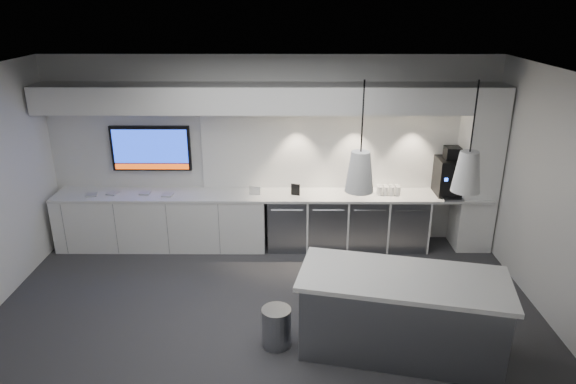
{
  "coord_description": "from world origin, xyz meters",
  "views": [
    {
      "loc": [
        0.3,
        -5.34,
        3.76
      ],
      "look_at": [
        0.27,
        1.1,
        1.34
      ],
      "focal_mm": 32.0,
      "sensor_mm": 36.0,
      "label": 1
    }
  ],
  "objects_px": {
    "wall_tv": "(151,148)",
    "bin": "(276,327)",
    "island": "(401,314)",
    "coffee_machine": "(450,175)"
  },
  "relations": [
    {
      "from": "wall_tv",
      "to": "coffee_machine",
      "type": "bearing_deg",
      "value": -3.02
    },
    {
      "from": "wall_tv",
      "to": "bin",
      "type": "bearing_deg",
      "value": -54.21
    },
    {
      "from": "wall_tv",
      "to": "island",
      "type": "bearing_deg",
      "value": -40.46
    },
    {
      "from": "island",
      "to": "coffee_machine",
      "type": "height_order",
      "value": "coffee_machine"
    },
    {
      "from": "wall_tv",
      "to": "coffee_machine",
      "type": "distance_m",
      "value": 4.7
    },
    {
      "from": "island",
      "to": "bin",
      "type": "xyz_separation_m",
      "value": [
        -1.39,
        0.09,
        -0.24
      ]
    },
    {
      "from": "coffee_machine",
      "to": "island",
      "type": "bearing_deg",
      "value": -115.08
    },
    {
      "from": "wall_tv",
      "to": "bin",
      "type": "height_order",
      "value": "wall_tv"
    },
    {
      "from": "wall_tv",
      "to": "island",
      "type": "xyz_separation_m",
      "value": [
        3.43,
        -2.93,
        -1.08
      ]
    },
    {
      "from": "island",
      "to": "bin",
      "type": "height_order",
      "value": "island"
    }
  ]
}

